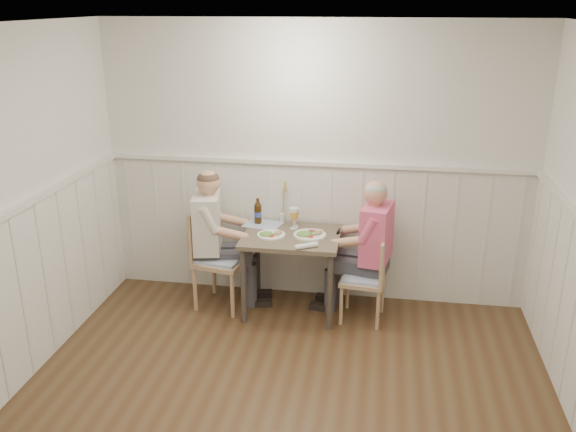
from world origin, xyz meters
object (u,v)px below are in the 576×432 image
object	(u,v)px
chair_left	(216,254)
diner_cream	(213,248)
beer_bottle	(258,212)
chair_right	(369,275)
grass_vase	(282,203)
man_in_pink	(371,259)
dining_table	(292,246)

from	to	relation	value
chair_left	diner_cream	world-z (taller)	diner_cream
diner_cream	beer_bottle	bearing A→B (deg)	27.95
chair_right	grass_vase	xyz separation A→B (m)	(-0.84, 0.37, 0.51)
chair_right	man_in_pink	world-z (taller)	man_in_pink
chair_right	man_in_pink	bearing A→B (deg)	85.64
diner_cream	beer_bottle	xyz separation A→B (m)	(0.39, 0.21, 0.30)
grass_vase	diner_cream	bearing A→B (deg)	-156.32
chair_right	man_in_pink	xyz separation A→B (m)	(0.01, 0.12, 0.11)
man_in_pink	grass_vase	distance (m)	0.97
chair_left	beer_bottle	size ratio (longest dim) A/B	3.79
man_in_pink	dining_table	bearing A→B (deg)	-176.06
chair_left	beer_bottle	distance (m)	0.55
dining_table	chair_left	size ratio (longest dim) A/B	0.92
chair_left	grass_vase	bearing A→B (deg)	27.25
dining_table	chair_right	size ratio (longest dim) A/B	1.08
dining_table	chair_left	bearing A→B (deg)	179.67
man_in_pink	chair_left	bearing A→B (deg)	-178.19
beer_bottle	dining_table	bearing A→B (deg)	-33.82
beer_bottle	chair_left	bearing A→B (deg)	-146.40
dining_table	grass_vase	world-z (taller)	grass_vase
chair_right	diner_cream	world-z (taller)	diner_cream
chair_right	dining_table	bearing A→B (deg)	174.58
chair_left	man_in_pink	distance (m)	1.43
grass_vase	chair_left	bearing A→B (deg)	-152.75
chair_left	diner_cream	xyz separation A→B (m)	(-0.04, 0.03, 0.05)
chair_right	grass_vase	world-z (taller)	grass_vase
chair_right	diner_cream	distance (m)	1.46
beer_bottle	chair_right	bearing A→B (deg)	-16.09
diner_cream	man_in_pink	bearing A→B (deg)	0.68
chair_right	chair_left	xyz separation A→B (m)	(-1.42, 0.07, 0.07)
man_in_pink	grass_vase	size ratio (longest dim) A/B	2.99
diner_cream	beer_bottle	distance (m)	0.54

